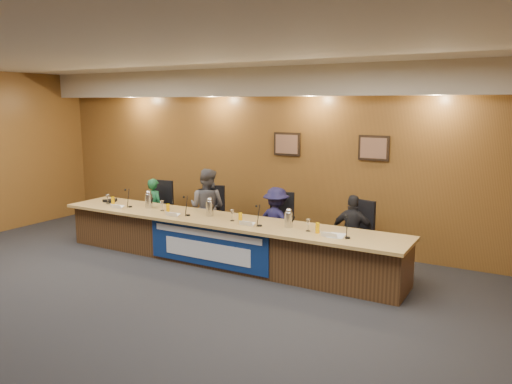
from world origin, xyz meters
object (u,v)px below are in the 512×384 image
at_px(banner, 207,246).
at_px(panelist_a, 154,208).
at_px(office_chair_b, 211,219).
at_px(office_chair_c, 279,228).
at_px(carafe_right, 289,220).
at_px(panelist_b, 207,208).
at_px(dais_body, 222,242).
at_px(carafe_left, 149,201).
at_px(carafe_mid, 210,209).
at_px(office_chair_a, 158,212).
at_px(speakerphone, 111,201).
at_px(office_chair_d, 355,239).
at_px(panelist_d, 353,233).
at_px(panelist_c, 276,223).

relative_size(banner, panelist_a, 1.91).
relative_size(office_chair_b, office_chair_c, 1.00).
relative_size(office_chair_c, carafe_right, 2.13).
bearing_deg(panelist_b, dais_body, 131.76).
relative_size(carafe_left, carafe_mid, 1.00).
height_order(panelist_a, office_chair_a, panelist_a).
xyz_separation_m(panelist_b, speakerphone, (-1.76, -0.63, 0.06)).
bearing_deg(panelist_a, carafe_left, 132.43).
distance_m(office_chair_d, carafe_right, 1.17).
bearing_deg(carafe_right, carafe_left, 179.54).
bearing_deg(office_chair_a, office_chair_d, -6.93).
relative_size(banner, office_chair_c, 4.58).
relative_size(banner, carafe_right, 9.78).
height_order(dais_body, banner, banner).
height_order(panelist_d, carafe_left, panelist_d).
xyz_separation_m(panelist_b, panelist_c, (1.41, 0.00, -0.11)).
bearing_deg(speakerphone, office_chair_c, 13.01).
xyz_separation_m(dais_body, office_chair_b, (-0.76, 0.78, 0.13)).
xyz_separation_m(banner, carafe_left, (-1.54, 0.41, 0.49)).
bearing_deg(office_chair_d, office_chair_b, -166.46).
relative_size(office_chair_a, carafe_right, 2.13).
relative_size(dais_body, carafe_mid, 24.18).
bearing_deg(speakerphone, panelist_d, 7.99).
bearing_deg(panelist_b, banner, 118.33).
xyz_separation_m(office_chair_b, office_chair_c, (1.41, 0.00, 0.00)).
distance_m(banner, panelist_d, 2.28).
relative_size(office_chair_b, carafe_mid, 1.93).
bearing_deg(panelist_c, panelist_d, -173.27).
height_order(office_chair_c, carafe_mid, carafe_mid).
xyz_separation_m(dais_body, banner, (0.00, -0.41, 0.03)).
relative_size(panelist_b, office_chair_a, 2.98).
relative_size(panelist_d, carafe_left, 4.85).
height_order(office_chair_a, office_chair_d, same).
height_order(panelist_d, carafe_mid, panelist_d).
bearing_deg(banner, panelist_b, 124.84).
distance_m(office_chair_a, office_chair_d, 4.01).
distance_m(dais_body, carafe_mid, 0.57).
height_order(panelist_b, office_chair_b, panelist_b).
bearing_deg(panelist_b, panelist_a, -6.50).
distance_m(banner, carafe_left, 1.67).
xyz_separation_m(panelist_d, carafe_right, (-0.76, -0.70, 0.26)).
relative_size(panelist_c, office_chair_a, 2.51).
height_order(dais_body, carafe_left, carafe_left).
relative_size(panelist_c, carafe_mid, 4.85).
relative_size(banner, speakerphone, 6.88).
bearing_deg(panelist_d, office_chair_a, -6.21).
bearing_deg(carafe_mid, banner, -61.32).
bearing_deg(office_chair_d, carafe_mid, -147.44).
bearing_deg(panelist_a, panelist_d, -172.65).
distance_m(carafe_left, carafe_mid, 1.31).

